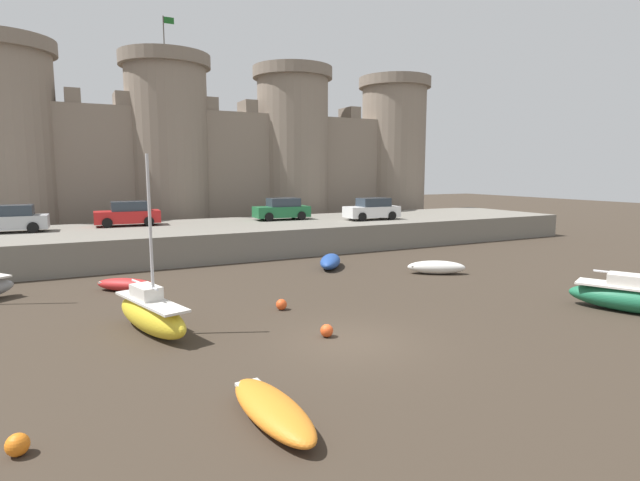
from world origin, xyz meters
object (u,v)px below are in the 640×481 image
Objects in this scene: sailboat_near_channel_left at (637,297)px; mooring_buoy_off_centre at (17,445)px; rowboat_foreground_left at (330,261)px; car_quay_east at (282,209)px; car_quay_west at (372,209)px; rowboat_near_channel_right at (436,267)px; car_quay_centre_east at (128,214)px; rowboat_foreground_right at (272,409)px; mooring_buoy_near_shore at (281,305)px; mooring_buoy_mid_mud at (327,331)px; car_quay_centre_west at (10,219)px; sailboat_midflat_right at (151,313)px; rowboat_midflat_centre at (126,284)px.

sailboat_near_channel_left is 11.85× the size of mooring_buoy_off_centre.
sailboat_near_channel_left reaches higher than rowboat_foreground_left.
sailboat_near_channel_left is 24.02m from car_quay_east.
car_quay_west is (21.50, 20.98, 2.35)m from mooring_buoy_off_centre.
car_quay_east is at bearing 101.90° from sailboat_near_channel_left.
rowboat_near_channel_right is 0.73× the size of car_quay_centre_east.
mooring_buoy_near_shore is (3.57, 8.09, -0.08)m from rowboat_foreground_right.
rowboat_near_channel_right is at bearing 32.80° from mooring_buoy_mid_mud.
rowboat_near_channel_right reaches higher than rowboat_foreground_right.
car_quay_centre_west is at bearing 121.48° from mooring_buoy_near_shore.
sailboat_midflat_right is at bearing -141.31° from car_quay_west.
rowboat_midflat_centre is at bearing 96.14° from rowboat_foreground_right.
rowboat_foreground_right is at bearing -127.21° from car_quay_west.
sailboat_near_channel_left is at bearing -93.10° from car_quay_west.
mooring_buoy_off_centre is (-18.36, -9.81, -0.15)m from rowboat_near_channel_right.
car_quay_centre_west is at bearing -173.14° from car_quay_centre_east.
rowboat_near_channel_right reaches higher than mooring_buoy_off_centre.
sailboat_near_channel_left is 12.01× the size of mooring_buoy_near_shore.
mooring_buoy_off_centre is 24.15m from car_quay_centre_west.
mooring_buoy_mid_mud is (5.17, -9.71, -0.10)m from rowboat_midflat_centre.
car_quay_centre_east reaches higher than rowboat_foreground_left.
rowboat_near_channel_right is at bearing 12.51° from sailboat_midflat_right.
car_quay_west is at bearing 38.69° from sailboat_midflat_right.
mooring_buoy_near_shore is (-12.02, 6.53, -0.38)m from sailboat_near_channel_left.
sailboat_near_channel_left reaches higher than car_quay_centre_west.
sailboat_near_channel_left is 20.53m from car_quay_west.
car_quay_centre_east is 1.00× the size of car_quay_centre_west.
rowboat_foreground_left reaches higher than rowboat_midflat_centre.
rowboat_midflat_centre is 16.46m from car_quay_east.
sailboat_midflat_right is at bearing -167.49° from rowboat_near_channel_right.
sailboat_midflat_right is 1.83× the size of rowboat_foreground_left.
rowboat_foreground_right is 5.74m from mooring_buoy_mid_mud.
rowboat_midflat_centre is at bearing -176.39° from rowboat_foreground_left.
rowboat_midflat_centre is at bearing 75.94° from mooring_buoy_off_centre.
mooring_buoy_near_shore is at bearing -78.19° from car_quay_centre_east.
rowboat_midflat_centre is at bearing 130.07° from mooring_buoy_near_shore.
sailboat_midflat_right is (-16.98, 5.92, 0.07)m from sailboat_near_channel_left.
sailboat_midflat_right is 5.92m from mooring_buoy_mid_mud.
rowboat_foreground_right reaches higher than mooring_buoy_near_shore.
sailboat_midflat_right reaches higher than rowboat_near_channel_right.
mooring_buoy_off_centre reaches higher than mooring_buoy_mid_mud.
mooring_buoy_near_shore is 19.25m from car_quay_west.
mooring_buoy_off_centre is (-20.40, -0.57, -0.38)m from sailboat_near_channel_left.
rowboat_midflat_centre is at bearing -64.15° from car_quay_centre_west.
mooring_buoy_near_shore is 0.10× the size of car_quay_centre_east.
mooring_buoy_off_centre is at bearing -135.65° from rowboat_foreground_left.
mooring_buoy_mid_mud is 21.85m from car_quay_east.
mooring_buoy_mid_mud is 0.10× the size of car_quay_centre_east.
car_quay_east reaches higher than rowboat_midflat_centre.
rowboat_midflat_centre is 11.91m from car_quay_centre_east.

